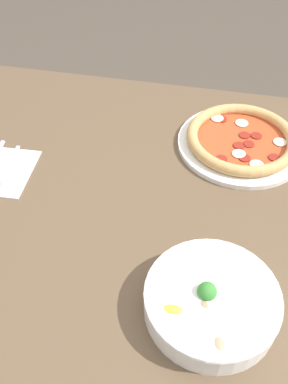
{
  "coord_description": "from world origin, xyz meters",
  "views": [
    {
      "loc": [
        -0.0,
        0.62,
        1.37
      ],
      "look_at": [
        0.12,
        0.02,
        0.74
      ],
      "focal_mm": 40.0,
      "sensor_mm": 36.0,
      "label": 1
    }
  ],
  "objects": [
    {
      "name": "ground_plane",
      "position": [
        0.0,
        0.0,
        0.0
      ],
      "size": [
        8.0,
        8.0,
        0.0
      ],
      "primitive_type": "plane",
      "color": "#4C4238"
    },
    {
      "name": "bowl",
      "position": [
        -0.03,
        0.24,
        0.75
      ],
      "size": [
        0.22,
        0.22,
        0.07
      ],
      "color": "white",
      "rests_on": "dining_table"
    },
    {
      "name": "dining_table",
      "position": [
        0.0,
        0.0,
        0.63
      ],
      "size": [
        1.37,
        0.86,
        0.72
      ],
      "color": "brown",
      "rests_on": "ground_plane"
    },
    {
      "name": "fork",
      "position": [
        0.44,
        0.0,
        0.73
      ],
      "size": [
        0.03,
        0.17,
        0.0
      ],
      "rotation": [
        0.0,
        0.0,
        1.67
      ],
      "color": "silver",
      "rests_on": "napkin"
    },
    {
      "name": "pizza",
      "position": [
        -0.06,
        -0.2,
        0.74
      ],
      "size": [
        0.3,
        0.3,
        0.04
      ],
      "color": "white",
      "rests_on": "dining_table"
    }
  ]
}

